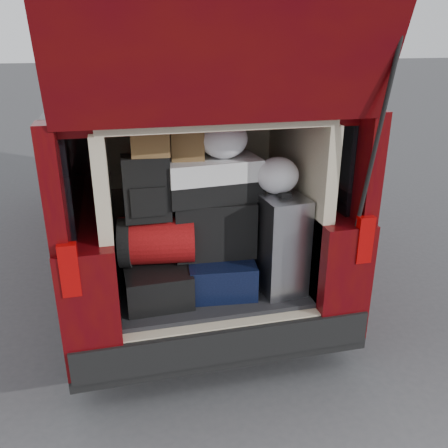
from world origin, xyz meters
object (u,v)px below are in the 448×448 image
at_px(black_hardshell, 156,278).
at_px(backpack, 147,188).
at_px(red_duffel, 157,240).
at_px(black_soft_case, 214,226).
at_px(twotone_duffel, 212,179).
at_px(silver_roller, 278,241).
at_px(navy_hardshell, 220,270).

distance_m(black_hardshell, backpack, 0.63).
distance_m(red_duffel, black_soft_case, 0.39).
bearing_deg(black_hardshell, twotone_duffel, 8.89).
bearing_deg(black_hardshell, silver_roller, -6.75).
relative_size(navy_hardshell, backpack, 1.31).
relative_size(black_hardshell, silver_roller, 0.86).
distance_m(silver_roller, backpack, 0.95).
bearing_deg(backpack, silver_roller, -4.11).
height_order(black_hardshell, twotone_duffel, twotone_duffel).
distance_m(backpack, twotone_duffel, 0.44).
distance_m(black_hardshell, twotone_duffel, 0.76).
relative_size(silver_roller, twotone_duffel, 1.09).
relative_size(navy_hardshell, twotone_duffel, 0.88).
bearing_deg(red_duffel, black_hardshell, -138.33).
bearing_deg(navy_hardshell, red_duffel, -175.02).
bearing_deg(black_hardshell, navy_hardshell, -0.35).
xyz_separation_m(black_soft_case, backpack, (-0.44, -0.06, 0.32)).
height_order(backpack, twotone_duffel, backpack).
xyz_separation_m(silver_roller, twotone_duffel, (-0.42, 0.15, 0.42)).
height_order(navy_hardshell, silver_roller, silver_roller).
xyz_separation_m(black_hardshell, black_soft_case, (0.41, 0.06, 0.31)).
height_order(navy_hardshell, twotone_duffel, twotone_duffel).
height_order(black_soft_case, twotone_duffel, twotone_duffel).
relative_size(black_hardshell, navy_hardshell, 1.07).
relative_size(black_hardshell, red_duffel, 1.19).
bearing_deg(twotone_duffel, backpack, -174.92).
bearing_deg(black_soft_case, navy_hardshell, -59.50).
xyz_separation_m(black_hardshell, silver_roller, (0.82, -0.08, 0.22)).
distance_m(red_duffel, twotone_duffel, 0.54).
height_order(navy_hardshell, red_duffel, red_duffel).
relative_size(navy_hardshell, red_duffel, 1.12).
bearing_deg(red_duffel, twotone_duffel, 16.40).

